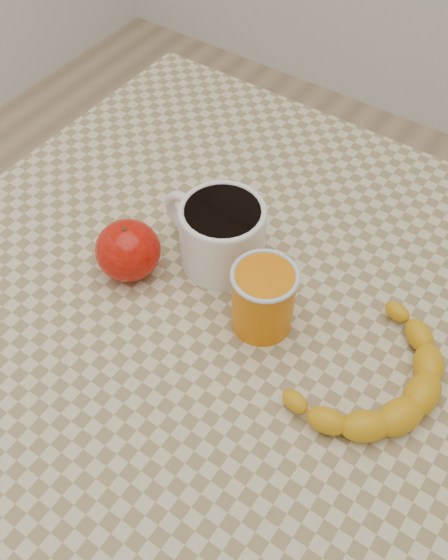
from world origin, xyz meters
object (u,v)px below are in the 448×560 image
Objects in this scene: banana at (371,376)px; table at (224,328)px; coffee_mug at (221,232)px; apple at (128,250)px; orange_juice_glass at (263,298)px.

table is at bearing -162.19° from banana.
coffee_mug reaches higher than apple.
table is at bearing 167.39° from orange_juice_glass.
apple is (-0.18, -0.03, -0.01)m from orange_juice_glass.
table is 8.68× the size of orange_juice_glass.
orange_juice_glass reaches higher than table.
table is 0.15m from orange_juice_glass.
coffee_mug is at bearing 150.63° from orange_juice_glass.
apple is at bearing -135.46° from coffee_mug.
orange_juice_glass is 0.15m from banana.
coffee_mug is 0.26m from banana.
banana reaches higher than table.
table is at bearing -50.64° from coffee_mug.
banana is (0.33, 0.02, -0.02)m from apple.
orange_juice_glass is at bearing -12.61° from table.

